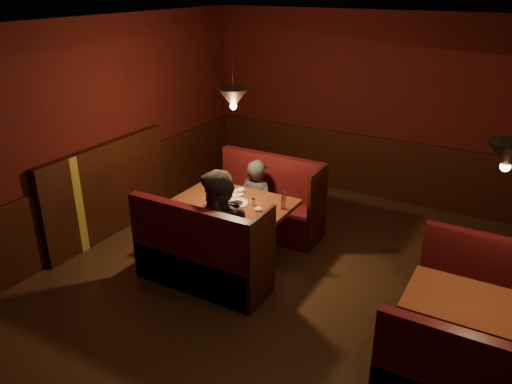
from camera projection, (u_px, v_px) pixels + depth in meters
The scene contains 8 objects.
room at pixel (266, 216), 5.16m from camera, with size 6.02×7.02×2.92m.
main_table at pixel (236, 213), 6.26m from camera, with size 1.44×0.88×1.01m.
main_bench_far at pixel (268, 208), 7.00m from camera, with size 1.59×0.57×1.08m.
main_bench_near at pixel (200, 261), 5.69m from camera, with size 1.59×0.57×1.08m.
second_table at pixel (473, 319), 4.46m from camera, with size 1.20×0.77×0.68m.
second_bench_far at pixel (483, 298), 5.10m from camera, with size 1.33×0.50×0.95m.
diner_a at pixel (257, 186), 6.74m from camera, with size 0.53×0.35×1.45m, color #313135.
diner_b at pixel (219, 216), 5.60m from camera, with size 0.84×0.65×1.72m, color #39312C.
Camera 1 is at (1.93, -4.04, 3.31)m, focal length 35.00 mm.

